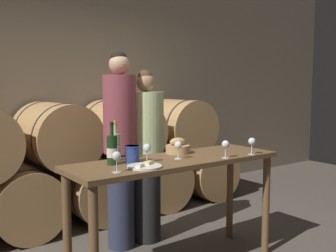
{
  "coord_description": "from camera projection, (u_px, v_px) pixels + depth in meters",
  "views": [
    {
      "loc": [
        -1.88,
        -2.45,
        1.51
      ],
      "look_at": [
        0.0,
        0.11,
        1.18
      ],
      "focal_mm": 42.0,
      "sensor_mm": 36.0,
      "label": 1
    }
  ],
  "objects": [
    {
      "name": "stone_wall_back",
      "position": [
        68.0,
        77.0,
        4.82
      ],
      "size": [
        10.0,
        0.12,
        3.2
      ],
      "color": "gray",
      "rests_on": "ground_plane"
    },
    {
      "name": "barrel_stack",
      "position": [
        91.0,
        163.0,
        4.44
      ],
      "size": [
        3.89,
        0.95,
        1.33
      ],
      "color": "tan",
      "rests_on": "ground_plane"
    },
    {
      "name": "tasting_table",
      "position": [
        176.0,
        176.0,
        3.15
      ],
      "size": [
        1.79,
        0.57,
        0.93
      ],
      "color": "brown",
      "rests_on": "ground_plane"
    },
    {
      "name": "person_left",
      "position": [
        120.0,
        147.0,
        3.58
      ],
      "size": [
        0.3,
        0.3,
        1.82
      ],
      "color": "#2D334C",
      "rests_on": "ground_plane"
    },
    {
      "name": "person_right",
      "position": [
        146.0,
        155.0,
        3.76
      ],
      "size": [
        0.34,
        0.34,
        1.65
      ],
      "color": "#232326",
      "rests_on": "ground_plane"
    },
    {
      "name": "wine_bottle_red",
      "position": [
        112.0,
        150.0,
        2.88
      ],
      "size": [
        0.08,
        0.08,
        0.32
      ],
      "color": "#193819",
      "rests_on": "tasting_table"
    },
    {
      "name": "wine_bottle_white",
      "position": [
        115.0,
        147.0,
        3.03
      ],
      "size": [
        0.08,
        0.08,
        0.31
      ],
      "color": "#ADBC7F",
      "rests_on": "tasting_table"
    },
    {
      "name": "blue_crock",
      "position": [
        132.0,
        153.0,
        2.96
      ],
      "size": [
        0.11,
        0.11,
        0.13
      ],
      "color": "navy",
      "rests_on": "tasting_table"
    },
    {
      "name": "bread_basket",
      "position": [
        178.0,
        147.0,
        3.36
      ],
      "size": [
        0.21,
        0.21,
        0.13
      ],
      "color": "tan",
      "rests_on": "tasting_table"
    },
    {
      "name": "cheese_plate",
      "position": [
        144.0,
        166.0,
        2.79
      ],
      "size": [
        0.25,
        0.25,
        0.04
      ],
      "color": "white",
      "rests_on": "tasting_table"
    },
    {
      "name": "wine_glass_far_left",
      "position": [
        117.0,
        157.0,
        2.62
      ],
      "size": [
        0.06,
        0.06,
        0.14
      ],
      "color": "white",
      "rests_on": "tasting_table"
    },
    {
      "name": "wine_glass_left",
      "position": [
        147.0,
        149.0,
        2.96
      ],
      "size": [
        0.06,
        0.06,
        0.14
      ],
      "color": "white",
      "rests_on": "tasting_table"
    },
    {
      "name": "wine_glass_center",
      "position": [
        178.0,
        146.0,
        3.09
      ],
      "size": [
        0.06,
        0.06,
        0.14
      ],
      "color": "white",
      "rests_on": "tasting_table"
    },
    {
      "name": "wine_glass_right",
      "position": [
        226.0,
        145.0,
        3.14
      ],
      "size": [
        0.06,
        0.06,
        0.14
      ],
      "color": "white",
      "rests_on": "tasting_table"
    },
    {
      "name": "wine_glass_far_right",
      "position": [
        252.0,
        142.0,
        3.3
      ],
      "size": [
        0.06,
        0.06,
        0.14
      ],
      "color": "white",
      "rests_on": "tasting_table"
    }
  ]
}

